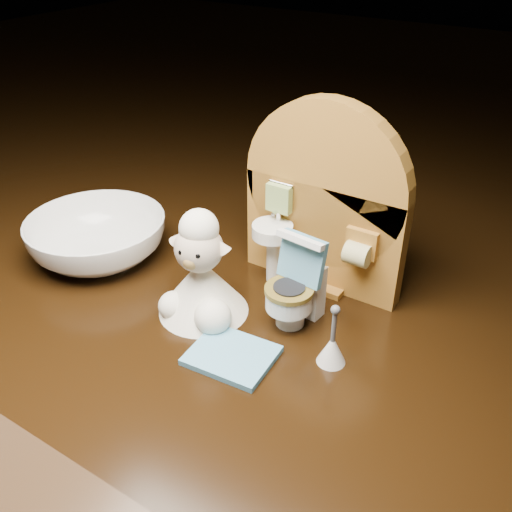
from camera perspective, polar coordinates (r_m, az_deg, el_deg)
The scene contains 6 objects.
backdrop_panel at distance 0.43m, azimuth 6.71°, elevation 4.70°, with size 0.13×0.05×0.15m.
toy_toilet at distance 0.41m, azimuth 4.06°, elevation -3.47°, with size 0.04×0.05×0.07m.
bath_mat at distance 0.39m, azimuth -2.44°, elevation -9.90°, with size 0.06×0.05×0.00m, color #5699BB.
toilet_brush at distance 0.38m, azimuth 7.61°, elevation -9.07°, with size 0.02×0.02×0.05m.
plush_lamb at distance 0.42m, azimuth -5.51°, elevation -2.31°, with size 0.07×0.07×0.09m.
ceramic_bowl at distance 0.51m, azimuth -15.57°, elevation 1.71°, with size 0.12×0.12×0.04m, color white.
Camera 1 is at (0.16, -0.29, 0.26)m, focal length 40.00 mm.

